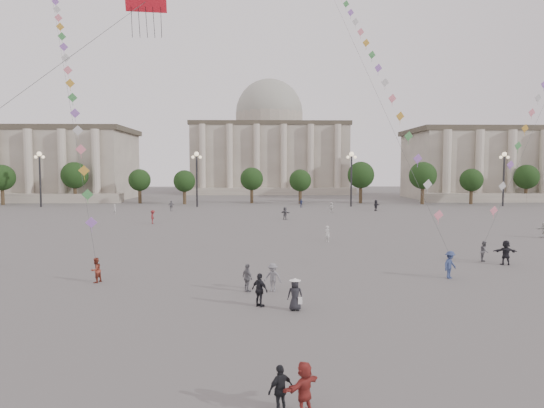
{
  "coord_description": "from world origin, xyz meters",
  "views": [
    {
      "loc": [
        -2.51,
        -23.94,
        7.28
      ],
      "look_at": [
        -1.72,
        12.0,
        4.69
      ],
      "focal_mm": 32.0,
      "sensor_mm": 36.0,
      "label": 1
    }
  ],
  "objects": [
    {
      "name": "ground",
      "position": [
        0.0,
        0.0,
        0.0
      ],
      "size": [
        360.0,
        360.0,
        0.0
      ],
      "primitive_type": "plane",
      "color": "#5D5A58",
      "rests_on": "ground"
    },
    {
      "name": "hall_central",
      "position": [
        0.0,
        129.22,
        14.23
      ],
      "size": [
        48.3,
        34.3,
        35.5
      ],
      "color": "gray",
      "rests_on": "ground"
    },
    {
      "name": "tree_row",
      "position": [
        0.0,
        78.0,
        5.39
      ],
      "size": [
        137.12,
        5.12,
        8.0
      ],
      "color": "#3A2C1D",
      "rests_on": "ground"
    },
    {
      "name": "lamp_post_far_west",
      "position": [
        -45.0,
        70.0,
        7.35
      ],
      "size": [
        2.0,
        0.9,
        10.65
      ],
      "color": "#262628",
      "rests_on": "ground"
    },
    {
      "name": "lamp_post_mid_west",
      "position": [
        -15.0,
        70.0,
        7.35
      ],
      "size": [
        2.0,
        0.9,
        10.65
      ],
      "color": "#262628",
      "rests_on": "ground"
    },
    {
      "name": "lamp_post_mid_east",
      "position": [
        15.0,
        70.0,
        7.35
      ],
      "size": [
        2.0,
        0.9,
        10.65
      ],
      "color": "#262628",
      "rests_on": "ground"
    },
    {
      "name": "lamp_post_far_east",
      "position": [
        45.0,
        70.0,
        7.35
      ],
      "size": [
        2.0,
        0.9,
        10.65
      ],
      "color": "#262628",
      "rests_on": "ground"
    },
    {
      "name": "person_crowd_0",
      "position": [
        5.06,
        68.0,
        0.82
      ],
      "size": [
        0.97,
        0.41,
        1.64
      ],
      "primitive_type": "imported",
      "rotation": [
        0.0,
        0.0,
        0.01
      ],
      "color": "navy",
      "rests_on": "ground"
    },
    {
      "name": "person_crowd_3",
      "position": [
        16.1,
        12.15,
        0.95
      ],
      "size": [
        1.8,
        0.75,
        1.89
      ],
      "primitive_type": "imported",
      "rotation": [
        0.0,
        0.0,
        3.03
      ],
      "color": "black",
      "rests_on": "ground"
    },
    {
      "name": "person_crowd_4",
      "position": [
        9.24,
        56.76,
        0.88
      ],
      "size": [
        1.54,
        1.51,
        1.76
      ],
      "primitive_type": "imported",
      "rotation": [
        0.0,
        0.0,
        3.91
      ],
      "color": "silver",
      "rests_on": "ground"
    },
    {
      "name": "person_crowd_6",
      "position": [
        -1.84,
        4.53,
        0.85
      ],
      "size": [
        1.24,
        0.96,
        1.7
      ],
      "primitive_type": "imported",
      "rotation": [
        0.0,
        0.0,
        5.94
      ],
      "color": "slate",
      "rests_on": "ground"
    },
    {
      "name": "person_crowd_7",
      "position": [
        27.62,
        26.65,
        0.85
      ],
      "size": [
        1.6,
        0.57,
        1.7
      ],
      "primitive_type": "imported",
      "rotation": [
        0.0,
        0.0,
        3.1
      ],
      "color": "silver",
      "rests_on": "ground"
    },
    {
      "name": "person_crowd_9",
      "position": [
        17.5,
        59.88,
        0.96
      ],
      "size": [
        1.62,
        1.71,
        1.93
      ],
      "primitive_type": "imported",
      "rotation": [
        0.0,
        0.0,
        0.83
      ],
      "color": "black",
      "rests_on": "ground"
    },
    {
      "name": "person_crowd_10",
      "position": [
        -26.35,
        55.05,
        0.79
      ],
      "size": [
        0.62,
        0.69,
        1.58
      ],
      "primitive_type": "imported",
      "rotation": [
        0.0,
        0.0,
        2.1
      ],
      "color": "beige",
      "rests_on": "ground"
    },
    {
      "name": "person_crowd_12",
      "position": [
        0.92,
        45.89,
        0.91
      ],
      "size": [
        1.59,
        1.55,
        1.82
      ],
      "primitive_type": "imported",
      "rotation": [
        0.0,
        0.0,
        2.38
      ],
      "color": "slate",
      "rests_on": "ground"
    },
    {
      "name": "person_crowd_13",
      "position": [
        4.09,
        24.09,
        0.82
      ],
      "size": [
        0.7,
        0.7,
        1.63
      ],
      "primitive_type": "imported",
      "rotation": [
        0.0,
        0.0,
        2.37
      ],
      "color": "silver",
      "rests_on": "ground"
    },
    {
      "name": "person_crowd_16",
      "position": [
        -18.2,
        60.26,
        0.91
      ],
      "size": [
        1.12,
        0.57,
        1.83
      ],
      "primitive_type": "imported",
      "rotation": [
        0.0,
        0.0,
        0.12
      ],
      "color": "slate",
      "rests_on": "ground"
    },
    {
      "name": "person_crowd_17",
      "position": [
        -17.03,
        40.76,
        0.91
      ],
      "size": [
        0.8,
        1.24,
        1.81
      ],
      "primitive_type": "imported",
      "rotation": [
        0.0,
        0.0,
        1.68
      ],
      "color": "maroon",
      "rests_on": "ground"
    },
    {
      "name": "tourist_1",
      "position": [
        -2.6,
        1.28,
        0.89
      ],
      "size": [
        1.07,
        1.03,
        1.79
      ],
      "primitive_type": "imported",
      "rotation": [
        0.0,
        0.0,
        2.41
      ],
      "color": "black",
      "rests_on": "ground"
    },
    {
      "name": "tourist_2",
      "position": [
        -1.24,
        -10.0,
        0.79
      ],
      "size": [
        1.38,
        1.36,
        1.59
      ],
      "primitive_type": "imported",
      "rotation": [
        0.0,
        0.0,
        3.91
      ],
      "color": "maroon",
      "rests_on": "ground"
    },
    {
      "name": "tourist_3",
      "position": [
        -3.35,
        4.43,
        0.84
      ],
      "size": [
        0.89,
        1.04,
        1.68
      ],
      "primitive_type": "imported",
      "rotation": [
        0.0,
        0.0,
        2.16
      ],
      "color": "slate",
      "rests_on": "ground"
    },
    {
      "name": "tourist_4",
      "position": [
        -1.95,
        -10.0,
        0.75
      ],
      "size": [
        0.93,
        0.79,
        1.49
      ],
      "primitive_type": "imported",
      "rotation": [
        0.0,
        0.0,
        3.74
      ],
      "color": "black",
      "rests_on": "ground"
    },
    {
      "name": "kite_flyer_0",
      "position": [
        -13.16,
        7.01,
        0.8
      ],
      "size": [
        0.88,
        0.96,
        1.61
      ],
      "primitive_type": "imported",
      "rotation": [
        0.0,
        0.0,
        4.27
      ],
      "color": "maroon",
      "rests_on": "ground"
    },
    {
      "name": "kite_flyer_1",
      "position": [
        10.06,
        7.67,
        0.92
      ],
      "size": [
        1.36,
        1.27,
        1.85
      ],
      "primitive_type": "imported",
      "rotation": [
        0.0,
        0.0,
        0.66
      ],
      "color": "navy",
      "rests_on": "ground"
    },
    {
      "name": "kite_flyer_2",
      "position": [
        15.13,
        13.61,
        0.81
      ],
      "size": [
        0.91,
        0.98,
        1.62
      ],
      "primitive_type": "imported",
      "rotation": [
        0.0,
        0.0,
        1.08
      ],
      "color": "slate",
      "rests_on": "ground"
    },
    {
      "name": "hat_person",
      "position": [
        -0.78,
        0.57,
        0.86
      ],
      "size": [
        0.8,
        0.6,
        1.69
      ],
      "color": "black",
      "rests_on": "ground"
    },
    {
      "name": "dragon_kite",
      "position": [
        -8.95,
        3.11,
        15.53
      ],
      "size": [
        7.55,
        6.04,
        22.58
      ],
      "color": "red",
      "rests_on": "ground"
    },
    {
      "name": "kite_train_west",
      "position": [
        -23.3,
        27.23,
        22.53
      ],
      "size": [
        19.69,
        38.0,
        57.93
      ],
      "color": "#3F3F3F",
      "rests_on": "ground"
    },
    {
      "name": "kite_train_mid",
      "position": [
        6.98,
        32.68,
        25.85
      ],
      "size": [
        6.52,
        46.94,
        65.66
      ],
      "color": "#3F3F3F",
      "rests_on": "ground"
    }
  ]
}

